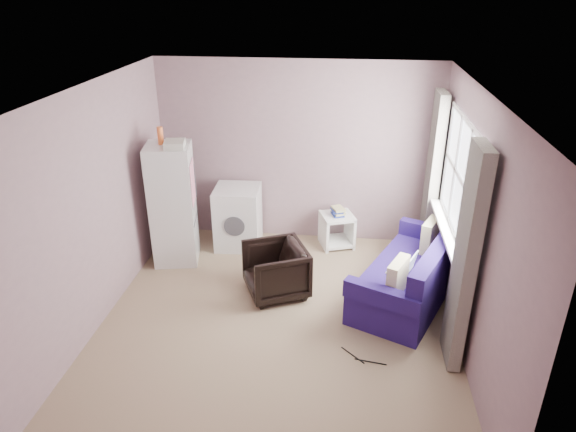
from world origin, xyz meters
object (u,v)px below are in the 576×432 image
at_px(armchair, 276,268).
at_px(sofa, 413,276).
at_px(washing_machine, 238,216).
at_px(fridge, 173,204).
at_px(side_table, 337,228).

bearing_deg(armchair, sofa, 68.46).
relative_size(washing_machine, sofa, 0.43).
distance_m(fridge, washing_machine, 0.95).
bearing_deg(washing_machine, side_table, 3.25).
relative_size(armchair, washing_machine, 0.81).
height_order(armchair, washing_machine, washing_machine).
bearing_deg(washing_machine, sofa, -28.03).
relative_size(fridge, washing_machine, 2.11).
bearing_deg(side_table, armchair, -117.59).
xyz_separation_m(armchair, fridge, (-1.41, 0.66, 0.46)).
height_order(armchair, sofa, sofa).
distance_m(armchair, sofa, 1.59).
xyz_separation_m(armchair, sofa, (1.59, 0.08, -0.05)).
xyz_separation_m(side_table, sofa, (0.91, -1.22, 0.03)).
bearing_deg(sofa, armchair, -152.82).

